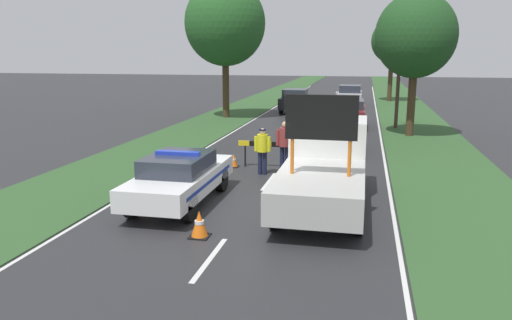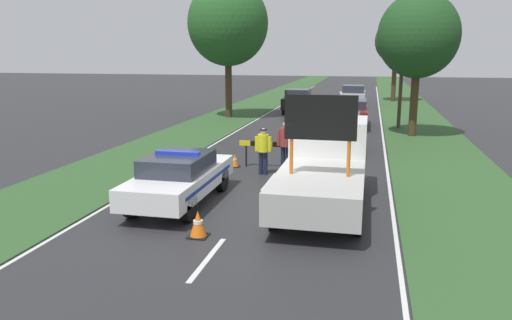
% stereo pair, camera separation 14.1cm
% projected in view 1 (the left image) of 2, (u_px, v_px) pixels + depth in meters
% --- Properties ---
extents(ground_plane, '(160.00, 160.00, 0.00)m').
position_uv_depth(ground_plane, '(252.00, 203.00, 14.24)').
color(ground_plane, '#28282B').
extents(lane_markings, '(7.89, 70.30, 0.01)m').
position_uv_depth(lane_markings, '(313.00, 124.00, 30.12)').
color(lane_markings, silver).
rests_on(lane_markings, ground).
extents(grass_verge_left, '(3.98, 120.00, 0.03)m').
position_uv_depth(grass_verge_left, '(231.00, 114.00, 34.59)').
color(grass_verge_left, '#2D5128').
rests_on(grass_verge_left, ground).
extents(grass_verge_right, '(3.98, 120.00, 0.03)m').
position_uv_depth(grass_verge_right, '(411.00, 119.00, 32.10)').
color(grass_verge_right, '#2D5128').
rests_on(grass_verge_right, ground).
extents(police_car, '(1.80, 4.87, 1.54)m').
position_uv_depth(police_car, '(180.00, 177.00, 14.10)').
color(police_car, white).
rests_on(police_car, ground).
extents(work_truck, '(2.22, 6.07, 3.21)m').
position_uv_depth(work_truck, '(325.00, 165.00, 14.12)').
color(work_truck, white).
rests_on(work_truck, ground).
extents(road_barrier, '(2.52, 0.08, 0.98)m').
position_uv_depth(road_barrier, '(271.00, 146.00, 18.50)').
color(road_barrier, black).
rests_on(road_barrier, ground).
extents(police_officer, '(0.59, 0.37, 1.64)m').
position_uv_depth(police_officer, '(262.00, 147.00, 17.44)').
color(police_officer, '#191E38').
rests_on(police_officer, ground).
extents(pedestrian_civilian, '(0.65, 0.41, 1.80)m').
position_uv_depth(pedestrian_civilian, '(285.00, 142.00, 18.00)').
color(pedestrian_civilian, '#191E38').
rests_on(pedestrian_civilian, ground).
extents(traffic_cone_near_police, '(0.46, 0.46, 0.64)m').
position_uv_depth(traffic_cone_near_police, '(146.00, 184.00, 15.08)').
color(traffic_cone_near_police, black).
rests_on(traffic_cone_near_police, ground).
extents(traffic_cone_centre_front, '(0.36, 0.36, 0.50)m').
position_uv_depth(traffic_cone_centre_front, '(234.00, 161.00, 18.72)').
color(traffic_cone_centre_front, black).
rests_on(traffic_cone_centre_front, ground).
extents(traffic_cone_near_truck, '(0.46, 0.46, 0.63)m').
position_uv_depth(traffic_cone_near_truck, '(199.00, 224.00, 11.58)').
color(traffic_cone_near_truck, black).
rests_on(traffic_cone_near_truck, ground).
extents(queued_car_suv_grey, '(1.78, 4.22, 1.63)m').
position_uv_depth(queued_car_suv_grey, '(339.00, 131.00, 21.99)').
color(queued_car_suv_grey, slate).
rests_on(queued_car_suv_grey, ground).
extents(queued_car_wagon_maroon, '(1.81, 4.42, 1.56)m').
position_uv_depth(queued_car_wagon_maroon, '(349.00, 113.00, 28.92)').
color(queued_car_wagon_maroon, maroon).
rests_on(queued_car_wagon_maroon, ground).
extents(queued_car_sedan_black, '(1.85, 4.06, 1.67)m').
position_uv_depth(queued_car_sedan_black, '(295.00, 101.00, 35.82)').
color(queued_car_sedan_black, black).
rests_on(queued_car_sedan_black, ground).
extents(queued_car_sedan_silver, '(1.89, 4.46, 1.65)m').
position_uv_depth(queued_car_sedan_silver, '(350.00, 95.00, 40.35)').
color(queued_car_sedan_silver, '#B2B2B7').
rests_on(queued_car_sedan_silver, ground).
extents(roadside_tree_near_left, '(3.58, 3.58, 7.10)m').
position_uv_depth(roadside_tree_near_left, '(392.00, 41.00, 42.97)').
color(roadside_tree_near_left, '#42301E').
rests_on(roadside_tree_near_left, ground).
extents(roadside_tree_near_right, '(3.99, 3.99, 7.14)m').
position_uv_depth(roadside_tree_near_right, '(416.00, 36.00, 24.69)').
color(roadside_tree_near_right, '#42301E').
rests_on(roadside_tree_near_right, ground).
extents(roadside_tree_mid_left, '(5.15, 5.15, 8.76)m').
position_uv_depth(roadside_tree_mid_left, '(225.00, 24.00, 31.79)').
color(roadside_tree_mid_left, '#42301E').
rests_on(roadside_tree_mid_left, ground).
extents(utility_pole, '(1.20, 0.20, 6.07)m').
position_uv_depth(utility_pole, '(399.00, 72.00, 27.65)').
color(utility_pole, '#473828').
rests_on(utility_pole, ground).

